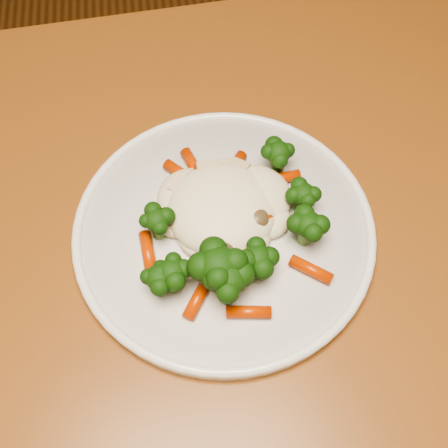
# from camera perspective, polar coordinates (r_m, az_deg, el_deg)

# --- Properties ---
(dining_table) EXTENTS (1.36, 0.96, 0.75)m
(dining_table) POSITION_cam_1_polar(r_m,az_deg,el_deg) (0.62, 0.56, -11.21)
(dining_table) COLOR brown
(dining_table) RESTS_ON ground
(plate) EXTENTS (0.30, 0.30, 0.01)m
(plate) POSITION_cam_1_polar(r_m,az_deg,el_deg) (0.57, 0.00, -0.70)
(plate) COLOR white
(plate) RESTS_ON dining_table
(meal) EXTENTS (0.19, 0.20, 0.05)m
(meal) POSITION_cam_1_polar(r_m,az_deg,el_deg) (0.54, 0.30, -0.14)
(meal) COLOR #F8EDC7
(meal) RESTS_ON plate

